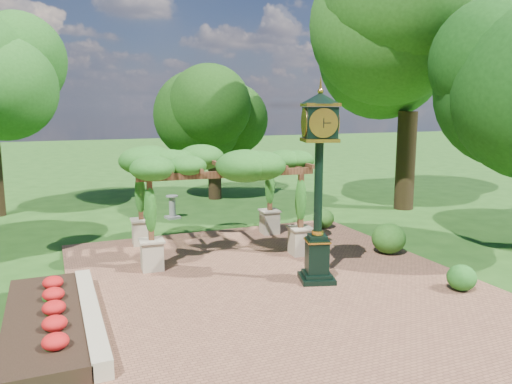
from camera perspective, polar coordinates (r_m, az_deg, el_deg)
name	(u,v)px	position (r m, az deg, el deg)	size (l,w,h in m)	color
ground	(297,300)	(12.11, 4.66, -12.22)	(120.00, 120.00, 0.00)	#1E4714
brick_plaza	(279,285)	(12.94, 2.60, -10.62)	(10.00, 12.00, 0.04)	brown
border_wall	(91,315)	(11.33, -18.37, -13.21)	(0.35, 5.00, 0.40)	#C6B793
flower_bed	(44,323)	(11.33, -23.03, -13.62)	(1.50, 5.00, 0.36)	red
pedestal_clock	(319,170)	(12.61, 7.20, 2.48)	(1.21, 1.21, 4.92)	black
pergola	(217,166)	(15.47, -4.46, 2.94)	(5.40, 3.60, 3.27)	tan
sundial	(172,208)	(20.57, -9.54, -1.86)	(0.62, 0.62, 0.94)	gray
shrub_front	(462,278)	(13.45, 22.45, -9.03)	(0.71, 0.71, 0.64)	#1F5D1A
shrub_mid	(389,238)	(15.95, 14.92, -5.15)	(1.04, 1.04, 0.93)	#275B19
shrub_back	(324,219)	(18.75, 7.74, -3.04)	(0.77, 0.77, 0.69)	#2F661D
tree_north	(214,103)	(24.29, -4.86, 10.16)	(4.44, 4.44, 6.81)	black
tree_east_far	(412,31)	(23.00, 17.43, 17.13)	(6.33, 6.33, 11.08)	#2E2212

